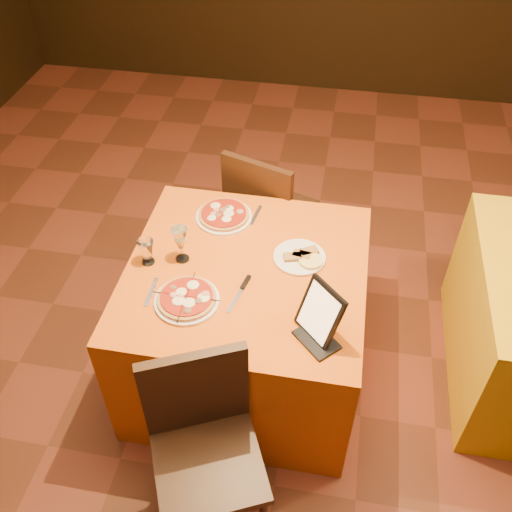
% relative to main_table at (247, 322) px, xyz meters
% --- Properties ---
extents(floor, '(6.00, 7.00, 0.01)m').
position_rel_main_table_xyz_m(floor, '(0.25, -0.20, -0.38)').
color(floor, '#5E2D19').
rests_on(floor, ground).
extents(main_table, '(1.10, 1.10, 0.75)m').
position_rel_main_table_xyz_m(main_table, '(0.00, 0.00, 0.00)').
color(main_table, '#D85C0D').
rests_on(main_table, floor).
extents(chair_main_near, '(0.54, 0.54, 0.91)m').
position_rel_main_table_xyz_m(chair_main_near, '(-0.00, -0.80, 0.08)').
color(chair_main_near, black).
rests_on(chair_main_near, floor).
extents(chair_main_far, '(0.52, 0.52, 0.91)m').
position_rel_main_table_xyz_m(chair_main_far, '(-0.00, 0.80, 0.08)').
color(chair_main_far, black).
rests_on(chair_main_far, floor).
extents(pizza_near, '(0.28, 0.28, 0.03)m').
position_rel_main_table_xyz_m(pizza_near, '(-0.21, -0.24, 0.39)').
color(pizza_near, white).
rests_on(pizza_near, main_table).
extents(pizza_far, '(0.28, 0.28, 0.03)m').
position_rel_main_table_xyz_m(pizza_far, '(-0.18, 0.34, 0.39)').
color(pizza_far, white).
rests_on(pizza_far, main_table).
extents(cutlet_dish, '(0.25, 0.25, 0.03)m').
position_rel_main_table_xyz_m(cutlet_dish, '(0.23, 0.11, 0.39)').
color(cutlet_dish, white).
rests_on(cutlet_dish, main_table).
extents(wine_glass, '(0.09, 0.09, 0.19)m').
position_rel_main_table_xyz_m(wine_glass, '(-0.31, 0.01, 0.47)').
color(wine_glass, '#E0D07F').
rests_on(wine_glass, main_table).
extents(water_glass, '(0.09, 0.09, 0.13)m').
position_rel_main_table_xyz_m(water_glass, '(-0.46, -0.04, 0.44)').
color(water_glass, white).
rests_on(water_glass, main_table).
extents(tablet, '(0.21, 0.21, 0.24)m').
position_rel_main_table_xyz_m(tablet, '(0.36, -0.31, 0.49)').
color(tablet, black).
rests_on(tablet, main_table).
extents(knife, '(0.06, 0.21, 0.01)m').
position_rel_main_table_xyz_m(knife, '(-0.00, -0.17, 0.38)').
color(knife, '#BBBDC3').
rests_on(knife, main_table).
extents(fork_near, '(0.02, 0.17, 0.01)m').
position_rel_main_table_xyz_m(fork_near, '(-0.38, -0.22, 0.38)').
color(fork_near, '#B9B7BF').
rests_on(fork_near, main_table).
extents(fork_far, '(0.04, 0.16, 0.01)m').
position_rel_main_table_xyz_m(fork_far, '(-0.02, 0.39, 0.38)').
color(fork_far, silver).
rests_on(fork_far, main_table).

